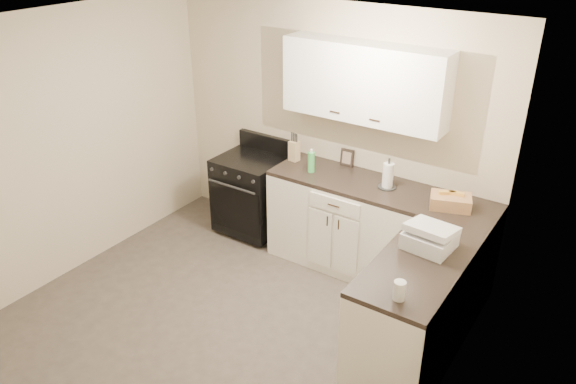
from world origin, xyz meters
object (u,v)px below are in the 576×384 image
Objects in this scene: stove at (251,194)px; countertop_grill at (429,240)px; wicker_basket at (451,201)px; paper_towel at (388,176)px; knife_block at (294,151)px.

countertop_grill is (2.24, -0.71, 0.54)m from stove.
stove is 2.46× the size of wicker_basket.
countertop_grill is at bearing -47.64° from paper_towel.
countertop_grill is at bearing -17.57° from stove.
stove is 2.22m from wicker_basket.
wicker_basket is at bearing 101.74° from countertop_grill.
wicker_basket is (2.16, -0.00, 0.54)m from stove.
countertop_grill is (0.08, -0.71, 0.01)m from wicker_basket.
wicker_basket is at bearing -5.10° from paper_towel.
stove is at bearing 167.35° from countertop_grill.
stove is 4.02× the size of knife_block.
paper_towel is at bearing 4.84° from knife_block.
knife_block is at bearing 11.63° from stove.
countertop_grill is (1.75, -0.81, -0.04)m from knife_block.
stove is at bearing -178.00° from paper_towel.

